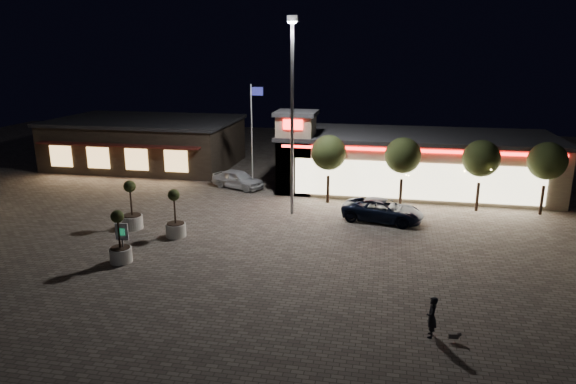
% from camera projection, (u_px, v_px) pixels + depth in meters
% --- Properties ---
extents(ground, '(90.00, 90.00, 0.00)m').
position_uv_depth(ground, '(225.00, 258.00, 26.59)').
color(ground, '#71665B').
rests_on(ground, ground).
extents(retail_building, '(20.40, 8.40, 6.10)m').
position_uv_depth(retail_building, '(408.00, 161.00, 39.16)').
color(retail_building, tan).
rests_on(retail_building, ground).
extents(restaurant_building, '(16.40, 11.00, 4.30)m').
position_uv_depth(restaurant_building, '(147.00, 142.00, 47.51)').
color(restaurant_building, '#382D23').
rests_on(restaurant_building, ground).
extents(floodlight_pole, '(0.60, 0.40, 12.38)m').
position_uv_depth(floodlight_pole, '(292.00, 106.00, 31.89)').
color(floodlight_pole, gray).
rests_on(floodlight_pole, ground).
extents(flagpole, '(0.95, 0.10, 8.00)m').
position_uv_depth(flagpole, '(253.00, 129.00, 37.96)').
color(flagpole, white).
rests_on(flagpole, ground).
extents(string_tree_a, '(2.42, 2.42, 4.79)m').
position_uv_depth(string_tree_a, '(329.00, 153.00, 35.28)').
color(string_tree_a, '#332319').
rests_on(string_tree_a, ground).
extents(string_tree_b, '(2.42, 2.42, 4.79)m').
position_uv_depth(string_tree_b, '(403.00, 156.00, 34.34)').
color(string_tree_b, '#332319').
rests_on(string_tree_b, ground).
extents(string_tree_c, '(2.42, 2.42, 4.79)m').
position_uv_depth(string_tree_c, '(481.00, 159.00, 33.41)').
color(string_tree_c, '#332319').
rests_on(string_tree_c, ground).
extents(string_tree_d, '(2.42, 2.42, 4.79)m').
position_uv_depth(string_tree_d, '(547.00, 161.00, 32.66)').
color(string_tree_d, '#332319').
rests_on(string_tree_d, ground).
extents(pickup_truck, '(5.37, 3.22, 1.40)m').
position_uv_depth(pickup_truck, '(383.00, 210.00, 32.16)').
color(pickup_truck, black).
rests_on(pickup_truck, ground).
extents(white_sedan, '(4.57, 3.13, 1.44)m').
position_uv_depth(white_sedan, '(238.00, 179.00, 39.79)').
color(white_sedan, silver).
rests_on(white_sedan, ground).
extents(pedestrian, '(0.42, 0.61, 1.61)m').
position_uv_depth(pedestrian, '(432.00, 317.00, 19.11)').
color(pedestrian, black).
rests_on(pedestrian, ground).
extents(dog, '(0.48, 0.20, 0.26)m').
position_uv_depth(dog, '(455.00, 335.00, 18.91)').
color(dog, '#59514C').
rests_on(dog, ground).
extents(planter_left, '(1.22, 1.22, 2.99)m').
position_uv_depth(planter_left, '(132.00, 214.00, 30.71)').
color(planter_left, silver).
rests_on(planter_left, ground).
extents(planter_mid, '(1.12, 1.12, 2.76)m').
position_uv_depth(planter_mid, '(120.00, 246.00, 25.86)').
color(planter_mid, silver).
rests_on(planter_mid, ground).
extents(planter_right, '(1.15, 1.15, 2.82)m').
position_uv_depth(planter_right, '(175.00, 222.00, 29.42)').
color(planter_right, silver).
rests_on(planter_right, ground).
extents(valet_sign, '(0.67, 0.11, 2.04)m').
position_uv_depth(valet_sign, '(122.00, 235.00, 25.78)').
color(valet_sign, gray).
rests_on(valet_sign, ground).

